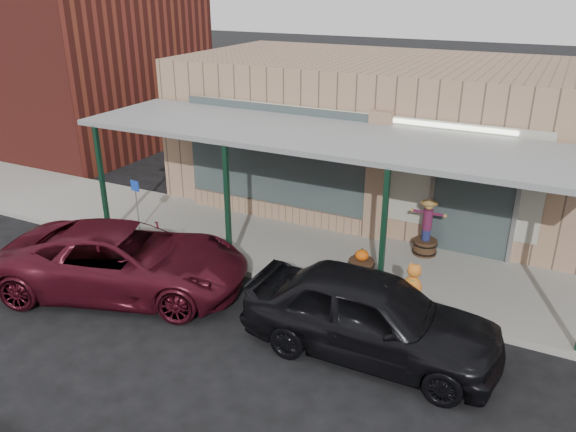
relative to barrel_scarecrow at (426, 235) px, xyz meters
The scene contains 10 objects.
ground 5.20m from the barrel_scarecrow, 114.03° to the right, with size 120.00×120.00×0.00m, color black.
sidewalk 2.44m from the barrel_scarecrow, 152.14° to the right, with size 40.00×3.20×0.15m, color gray.
storefront 4.30m from the barrel_scarecrow, 121.32° to the left, with size 12.00×6.25×4.20m.
awning 3.37m from the barrel_scarecrow, 151.32° to the right, with size 12.00×3.00×3.04m.
block_buildings_near 5.48m from the barrel_scarecrow, 91.20° to the left, with size 61.00×8.00×8.00m.
barrel_scarecrow is the anchor object (origin of this frame).
barrel_pumpkin 1.99m from the barrel_scarecrow, 120.36° to the right, with size 0.68×0.68×0.67m.
handicap_sign 7.38m from the barrel_scarecrow, 164.54° to the right, with size 0.28×0.05×1.36m.
parked_sedan 4.10m from the barrel_scarecrow, 89.64° to the right, with size 4.60×1.86×1.56m.
car_maroon 6.93m from the barrel_scarecrow, 141.06° to the right, with size 2.41×5.23×1.45m, color #4C0F1C.
Camera 1 is at (4.63, -7.59, 6.22)m, focal length 35.00 mm.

